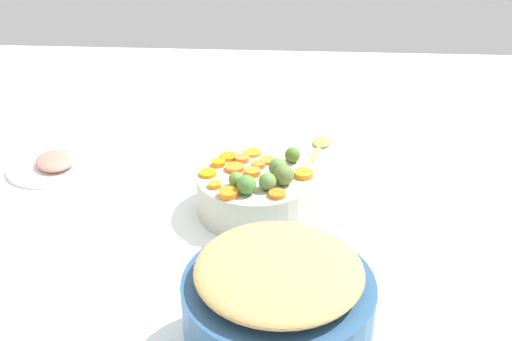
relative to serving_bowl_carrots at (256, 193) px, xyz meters
The scene contains 27 objects.
tabletop 0.05m from the serving_bowl_carrots, behind, with size 2.40×2.40×0.02m, color white.
serving_bowl_carrots is the anchor object (origin of this frame).
metal_pot 0.41m from the serving_bowl_carrots, 81.68° to the right, with size 0.27×0.27×0.14m, color #284E77.
stuffing_mound 0.42m from the serving_bowl_carrots, 81.68° to the right, with size 0.23×0.23×0.04m, color tan.
carrot_slice_0 0.11m from the serving_bowl_carrots, 60.61° to the right, with size 0.03×0.03×0.01m, color orange.
carrot_slice_1 0.08m from the serving_bowl_carrots, 118.90° to the left, with size 0.03×0.03×0.01m, color orange.
carrot_slice_2 0.08m from the serving_bowl_carrots, 71.01° to the left, with size 0.03×0.03×0.01m, color orange.
carrot_slice_3 0.11m from the serving_bowl_carrots, 98.47° to the left, with size 0.04×0.04×0.01m, color orange.
carrot_slice_4 0.07m from the serving_bowl_carrots, 38.28° to the left, with size 0.03×0.03×0.01m, color orange.
carrot_slice_5 0.06m from the serving_bowl_carrots, 85.77° to the left, with size 0.03×0.03×0.01m, color orange.
carrot_slice_6 0.11m from the serving_bowl_carrots, 144.73° to the right, with size 0.03×0.03×0.01m, color orange.
carrot_slice_7 0.11m from the serving_bowl_carrots, ahead, with size 0.04×0.04×0.01m, color orange.
carrot_slice_8 0.05m from the serving_bowl_carrots, 169.08° to the left, with size 0.03×0.03×0.01m, color orange.
carrot_slice_9 0.10m from the serving_bowl_carrots, 155.41° to the left, with size 0.03×0.03×0.01m, color orange.
carrot_slice_10 0.11m from the serving_bowl_carrots, 117.70° to the right, with size 0.04×0.04×0.01m, color orange.
carrot_slice_11 0.07m from the serving_bowl_carrots, 157.15° to the left, with size 0.04×0.04×0.01m, color orange.
carrot_slice_12 0.11m from the serving_bowl_carrots, 131.99° to the left, with size 0.04×0.04×0.01m, color orange.
carrot_slice_13 0.11m from the serving_bowl_carrots, behind, with size 0.04×0.04×0.01m, color orange.
brussels_sprout_0 0.09m from the serving_bowl_carrots, 124.55° to the right, with size 0.03×0.03×0.03m, color olive.
brussels_sprout_1 0.11m from the serving_bowl_carrots, 41.09° to the left, with size 0.03×0.03×0.03m, color #4A7124.
brussels_sprout_2 0.08m from the serving_bowl_carrots, ahead, with size 0.04×0.04×0.04m, color #5B883E.
brussels_sprout_3 0.10m from the serving_bowl_carrots, 99.40° to the right, with size 0.04×0.04×0.04m, color #4C8136.
brussels_sprout_4 0.09m from the serving_bowl_carrots, 31.47° to the right, with size 0.04×0.04×0.04m, color #586F33.
brussels_sprout_5 0.09m from the serving_bowl_carrots, 65.60° to the right, with size 0.04×0.04×0.04m, color #5D853E.
wooden_spoon 0.34m from the serving_bowl_carrots, 65.24° to the left, with size 0.10×0.27×0.01m.
ham_plate 0.53m from the serving_bowl_carrots, 163.07° to the left, with size 0.20×0.20×0.01m, color white.
ham_slice_main 0.52m from the serving_bowl_carrots, 162.75° to the left, with size 0.12×0.09×0.02m, color #BC7566.
Camera 1 is at (0.08, -1.02, 0.66)m, focal length 39.80 mm.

